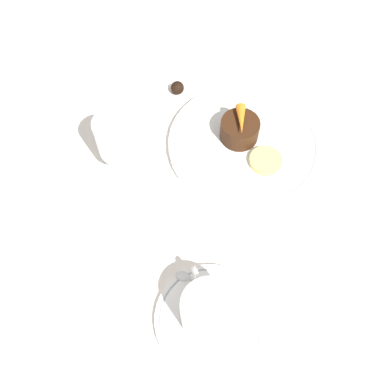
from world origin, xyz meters
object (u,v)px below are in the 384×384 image
(fork, at_px, (205,71))
(coffee_cup, at_px, (209,310))
(dessert_cake, at_px, (240,130))
(wine_glass, at_px, (117,139))
(dinner_plate, at_px, (245,144))

(fork, bearing_deg, coffee_cup, 159.84)
(fork, distance_m, dessert_cake, 0.18)
(wine_glass, xyz_separation_m, fork, (0.16, -0.21, -0.07))
(coffee_cup, distance_m, dessert_cake, 0.32)
(dinner_plate, height_order, wine_glass, wine_glass)
(coffee_cup, xyz_separation_m, dessert_cake, (0.28, -0.16, -0.01))
(coffee_cup, height_order, dessert_cake, coffee_cup)
(wine_glass, height_order, dessert_cake, wine_glass)
(wine_glass, bearing_deg, coffee_cup, -171.26)
(dinner_plate, distance_m, coffee_cup, 0.31)
(coffee_cup, height_order, wine_glass, wine_glass)
(dessert_cake, bearing_deg, wine_glass, 84.58)
(wine_glass, xyz_separation_m, dessert_cake, (-0.02, -0.21, -0.04))
(coffee_cup, relative_size, fork, 0.53)
(coffee_cup, distance_m, fork, 0.48)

